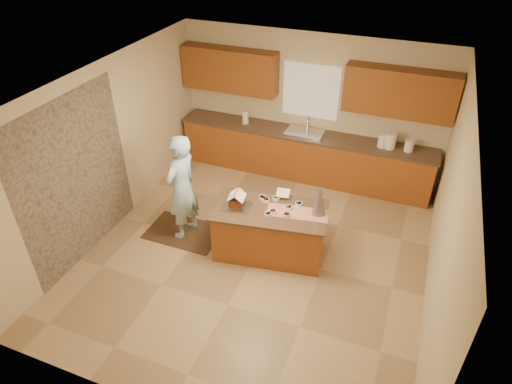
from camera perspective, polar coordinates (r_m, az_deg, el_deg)
floor at (r=7.09m, az=0.17°, el=-7.71°), size 5.50×5.50×0.00m
ceiling at (r=5.64m, az=0.22°, el=13.08°), size 5.50×5.50×0.00m
wall_back at (r=8.59m, az=6.91°, el=10.81°), size 5.50×5.50×0.00m
wall_front at (r=4.45m, az=-13.22°, el=-16.79°), size 5.50×5.50×0.00m
wall_left at (r=7.41m, az=-18.25°, el=5.22°), size 5.50×5.50×0.00m
wall_right at (r=6.00m, az=23.10°, el=-3.31°), size 5.50×5.50×0.00m
stone_accent at (r=6.94m, az=-21.83°, el=1.37°), size 0.00×2.50×2.50m
window_curtain at (r=8.45m, az=7.00°, el=12.60°), size 1.05×0.03×1.00m
back_counter_base at (r=8.73m, az=5.98°, el=4.61°), size 4.80×0.60×0.88m
back_counter_top at (r=8.52m, az=6.16°, el=7.30°), size 4.85×0.63×0.04m
upper_cabinet_left at (r=8.71m, az=-3.38°, el=15.22°), size 1.85×0.35×0.80m
upper_cabinet_right at (r=8.01m, az=17.79°, el=11.91°), size 1.85×0.35×0.80m
sink at (r=8.52m, az=6.16°, el=7.24°), size 0.70×0.45×0.12m
faucet at (r=8.60m, az=6.56°, el=8.75°), size 0.03×0.03×0.28m
island_base at (r=6.85m, az=1.74°, el=-5.10°), size 1.72×1.05×0.79m
island_top at (r=6.60m, az=1.80°, el=-2.34°), size 1.80×1.13×0.04m
table_runner at (r=6.54m, az=5.28°, el=-2.63°), size 0.94×0.46×0.01m
baking_tray at (r=6.63m, az=-2.45°, el=-1.83°), size 0.45×0.37×0.02m
cookbook at (r=6.80m, az=3.46°, el=-0.14°), size 0.22×0.18×0.08m
tinsel_tree at (r=6.42m, az=8.06°, el=-0.98°), size 0.23×0.23×0.49m
rug at (r=7.56m, az=-9.12°, el=-5.03°), size 1.20×0.78×0.01m
boy at (r=7.01m, az=-9.41°, el=0.53°), size 0.53×0.71×1.77m
canister_a at (r=8.25m, az=15.83°, el=6.30°), size 0.18×0.18×0.24m
canister_b at (r=8.24m, az=16.71°, el=6.26°), size 0.20×0.20×0.28m
canister_c at (r=8.25m, az=18.87°, el=5.61°), size 0.15×0.15×0.22m
paper_towel at (r=8.79m, az=-1.35°, el=9.49°), size 0.12×0.12×0.26m
gingerbread_house at (r=6.57m, az=-2.47°, el=-1.08°), size 0.28×0.29×0.25m
candy_bowls at (r=6.62m, az=2.72°, el=-1.78°), size 0.67×0.53×0.05m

